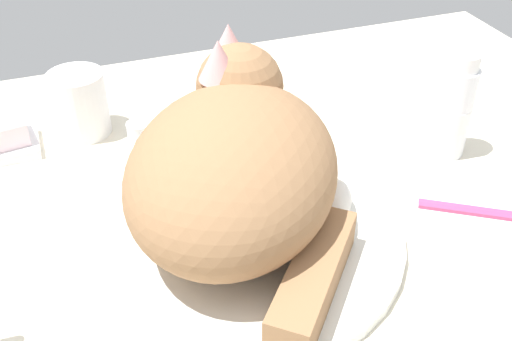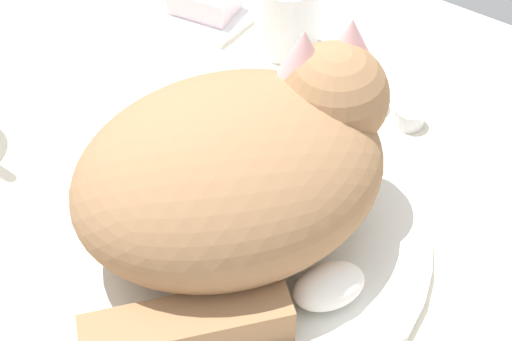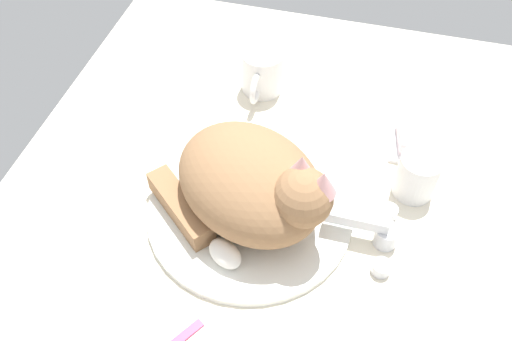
% 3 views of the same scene
% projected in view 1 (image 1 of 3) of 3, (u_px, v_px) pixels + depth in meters
% --- Properties ---
extents(ground_plane, '(1.10, 0.83, 0.03)m').
position_uv_depth(ground_plane, '(235.00, 250.00, 0.60)').
color(ground_plane, silver).
extents(sink_basin, '(0.32, 0.32, 0.01)m').
position_uv_depth(sink_basin, '(234.00, 234.00, 0.59)').
color(sink_basin, silver).
rests_on(sink_basin, ground_plane).
extents(faucet, '(0.13, 0.11, 0.05)m').
position_uv_depth(faucet, '(183.00, 118.00, 0.72)').
color(faucet, silver).
rests_on(faucet, ground_plane).
extents(cat, '(0.28, 0.32, 0.16)m').
position_uv_depth(cat, '(236.00, 164.00, 0.55)').
color(cat, '#936B47').
rests_on(cat, sink_basin).
extents(rinse_cup, '(0.07, 0.07, 0.08)m').
position_uv_depth(rinse_cup, '(80.00, 104.00, 0.72)').
color(rinse_cup, white).
rests_on(rinse_cup, ground_plane).
extents(toothpaste_bottle, '(0.04, 0.04, 0.12)m').
position_uv_depth(toothpaste_bottle, '(453.00, 109.00, 0.68)').
color(toothpaste_bottle, white).
rests_on(toothpaste_bottle, ground_plane).
extents(toothbrush, '(0.13, 0.09, 0.02)m').
position_uv_depth(toothbrush, '(507.00, 213.00, 0.61)').
color(toothbrush, '#D83F72').
rests_on(toothbrush, ground_plane).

